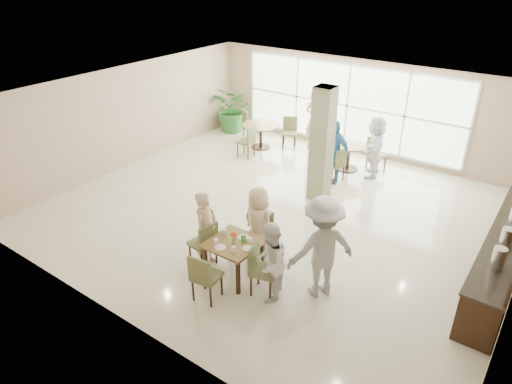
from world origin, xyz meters
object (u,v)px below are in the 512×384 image
Objects in this scene: round_table_left at (261,129)px; teen_far at (258,222)px; adult_b at (375,147)px; main_table at (234,247)px; teen_left at (206,230)px; adult_a at (333,151)px; buffet_counter at (506,249)px; teen_standing at (322,247)px; teen_right at (270,262)px; round_table_right at (349,151)px; adult_standing at (315,121)px; potted_plant at (233,110)px.

round_table_left is 0.78× the size of teen_far.
adult_b is (3.67, 0.09, 0.25)m from round_table_left.
adult_b is at bearing 86.57° from main_table.
adult_a is (0.23, 4.75, 0.06)m from teen_left.
buffet_counter is 2.78× the size of adult_a.
adult_b is (1.00, 5.70, 0.06)m from teen_left.
buffet_counter is 4.82m from adult_a.
adult_a is at bearing -77.26° from teen_far.
main_table is 6.52m from round_table_left.
teen_far is 1.60m from teen_standing.
adult_a reaches higher than teen_right.
teen_right is at bearing -9.48° from teen_standing.
round_table_right is 0.53× the size of adult_standing.
round_table_left is 1.17× the size of round_table_right.
teen_far reaches higher than round_table_right.
round_table_left is 1.68m from adult_standing.
adult_a is (-4.49, 1.73, 0.29)m from buffet_counter.
adult_a is (-0.03, -0.94, 0.29)m from round_table_right.
adult_standing is at bearing -120.73° from adult_b.
adult_b is (0.76, 0.96, -0.00)m from adult_a.
teen_standing is 1.01× the size of adult_standing.
teen_right is 5.83m from adult_b.
adult_a reaches higher than teen_left.
main_table is 1.63m from teen_standing.
teen_left reaches higher than teen_right.
round_table_left is 5.80m from teen_far.
teen_left is (4.26, -6.26, 0.01)m from potted_plant.
round_table_right is 5.70m from teen_left.
teen_right is 0.79× the size of adult_standing.
buffet_counter is at bearing -144.89° from teen_far.
teen_far is (4.88, -5.42, -0.02)m from potted_plant.
teen_standing is 4.64m from adult_a.
potted_plant reaches higher than round_table_right.
adult_a is at bearing -16.66° from round_table_left.
teen_far is 0.89× the size of adult_a.
buffet_counter is 6.86m from adult_standing.
potted_plant is at bearing 26.31° from teen_left.
adult_a is at bearing 158.91° from buffet_counter.
adult_standing reaches higher than teen_far.
teen_right is (0.87, -0.12, 0.09)m from main_table.
teen_far reaches higher than teen_right.
round_table_left is at bearing -100.44° from teen_standing.
round_table_right is 0.67× the size of teen_far.
round_table_right is 0.68× the size of teen_right.
teen_right is at bearing -77.74° from round_table_right.
main_table is 0.89× the size of round_table_right.
teen_far is (0.35, -4.85, 0.20)m from round_table_right.
teen_left is 6.52m from adult_standing.
teen_standing is 1.13× the size of adult_a.
teen_right is (-3.20, -3.12, 0.19)m from buffet_counter.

